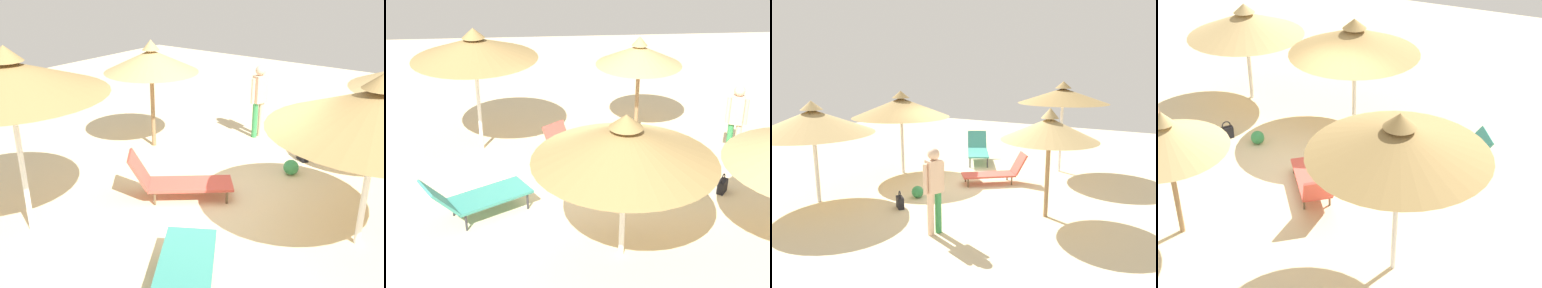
% 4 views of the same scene
% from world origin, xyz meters
% --- Properties ---
extents(ground, '(24.00, 24.00, 0.10)m').
position_xyz_m(ground, '(0.00, 0.00, -0.05)').
color(ground, beige).
extents(parasol_umbrella_near_left, '(2.99, 2.99, 2.60)m').
position_xyz_m(parasol_umbrella_near_left, '(-1.97, -0.27, 2.09)').
color(parasol_umbrella_near_left, white).
rests_on(parasol_umbrella_near_left, ground).
extents(parasol_umbrella_center, '(2.89, 2.89, 2.50)m').
position_xyz_m(parasol_umbrella_center, '(-2.12, -3.29, 2.00)').
color(parasol_umbrella_center, white).
rests_on(parasol_umbrella_center, ground).
extents(parasol_umbrella_back, '(2.06, 2.06, 2.42)m').
position_xyz_m(parasol_umbrella_back, '(3.02, -1.36, 1.97)').
color(parasol_umbrella_back, olive).
rests_on(parasol_umbrella_back, ground).
extents(parasol_umbrella_far_right, '(2.78, 2.78, 2.88)m').
position_xyz_m(parasol_umbrella_far_right, '(2.29, 2.41, 2.44)').
color(parasol_umbrella_far_right, white).
rests_on(parasol_umbrella_far_right, ground).
extents(lounge_chair_edge, '(1.78, 1.60, 0.87)m').
position_xyz_m(lounge_chair_edge, '(1.08, 0.27, 0.35)').
color(lounge_chair_edge, '#CC4C3F').
rests_on(lounge_chair_edge, ground).
extents(lounge_chair_near_right, '(1.62, 2.09, 0.96)m').
position_xyz_m(lounge_chair_near_right, '(-0.64, 2.29, 0.46)').
color(lounge_chair_near_right, teal).
rests_on(lounge_chair_near_right, ground).
extents(handbag, '(0.31, 0.28, 0.43)m').
position_xyz_m(handbag, '(-0.09, -2.61, 0.15)').
color(handbag, black).
rests_on(handbag, ground).
extents(beach_ball, '(0.30, 0.30, 0.30)m').
position_xyz_m(beach_ball, '(-0.17, -1.84, 0.15)').
color(beach_ball, '#338C4C').
rests_on(beach_ball, ground).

